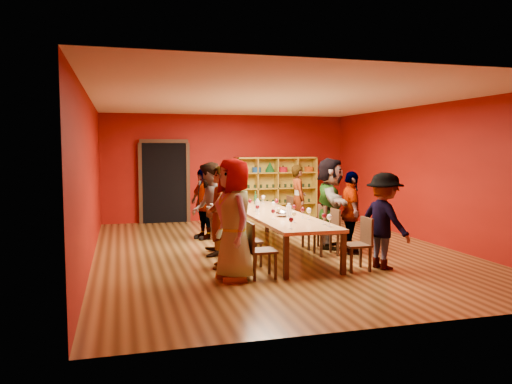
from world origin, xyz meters
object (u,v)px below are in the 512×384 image
chair_person_right_0 (361,241)px  person_right_2 (330,203)px  person_left_2 (209,209)px  chair_person_left_1 (244,238)px  chair_person_right_4 (286,212)px  chair_person_left_4 (215,217)px  chair_person_right_2 (317,224)px  tasting_table (275,216)px  shelving_unit (276,185)px  spittoon_bowl (283,213)px  person_right_1 (351,213)px  person_right_4 (298,199)px  chair_person_right_1 (330,229)px  person_right_0 (384,221)px  wine_bottle (255,199)px  person_left_1 (220,217)px  person_left_0 (234,220)px  person_left_4 (203,204)px  chair_person_left_2 (232,229)px  chair_person_left_0 (257,247)px

chair_person_right_0 → person_right_2: size_ratio=0.48×
person_left_2 → chair_person_left_1: bearing=33.0°
chair_person_right_4 → chair_person_left_4: bearing=-168.7°
chair_person_right_0 → chair_person_right_2: (0.00, 1.91, 0.00)m
tasting_table → shelving_unit: shelving_unit is taller
chair_person_right_4 → spittoon_bowl: (-0.91, -2.50, 0.32)m
person_right_1 → person_right_4: 2.68m
chair_person_left_1 → person_right_4: (2.14, 3.15, 0.33)m
shelving_unit → chair_person_right_4: shelving_unit is taller
chair_person_right_1 → chair_person_right_4: 2.68m
chair_person_right_2 → person_right_0: bearing=-77.1°
person_right_2 → wine_bottle: 2.12m
person_right_0 → chair_person_right_1: size_ratio=1.85×
chair_person_left_4 → chair_person_right_1: size_ratio=1.00×
person_left_1 → person_left_0: bearing=15.0°
person_left_4 → person_right_1: 3.43m
tasting_table → chair_person_left_4: bearing=119.1°
person_right_2 → spittoon_bowl: size_ratio=6.98×
wine_bottle → chair_person_right_0: bearing=-77.5°
chair_person_left_2 → person_right_4: (2.14, 2.12, 0.33)m
chair_person_right_1 → person_right_2: person_right_2 is taller
chair_person_right_1 → wine_bottle: wine_bottle is taller
person_right_2 → person_right_4: size_ratio=1.13×
person_left_0 → person_right_0: 2.63m
shelving_unit → chair_person_right_0: (-0.49, -6.27, -0.49)m
chair_person_right_1 → person_left_1: bearing=-168.3°
chair_person_right_0 → person_left_1: bearing=160.4°
shelving_unit → person_left_4: shelving_unit is taller
person_right_2 → person_right_4: bearing=17.5°
chair_person_right_2 → shelving_unit: bearing=83.6°
chair_person_right_0 → person_right_0: person_right_0 is taller
tasting_table → person_right_0: (1.35, -1.95, 0.12)m
chair_person_right_4 → spittoon_bowl: size_ratio=3.34×
chair_person_left_0 → person_left_4: 3.65m
tasting_table → chair_person_left_0: 2.20m
person_right_1 → chair_person_right_4: size_ratio=1.81×
person_right_0 → chair_person_left_2: bearing=36.3°
chair_person_right_2 → person_right_2: size_ratio=0.48×
chair_person_left_2 → person_right_0: person_right_0 is taller
chair_person_right_4 → person_left_4: bearing=-170.1°
chair_person_left_2 → person_left_2: person_left_2 is taller
chair_person_right_1 → person_right_1: (0.44, 0.00, 0.31)m
chair_person_left_4 → person_right_1: (2.26, -2.32, 0.31)m
person_right_0 → chair_person_right_2: (-0.44, 1.91, -0.33)m
person_right_2 → wine_bottle: (-1.10, 1.81, -0.06)m
shelving_unit → chair_person_left_2: bearing=-117.5°
chair_person_left_0 → person_left_0: bearing=180.0°
person_right_0 → wine_bottle: (-1.26, 3.72, 0.04)m
person_right_1 → wine_bottle: size_ratio=5.30×
chair_person_left_0 → chair_person_right_1: same height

